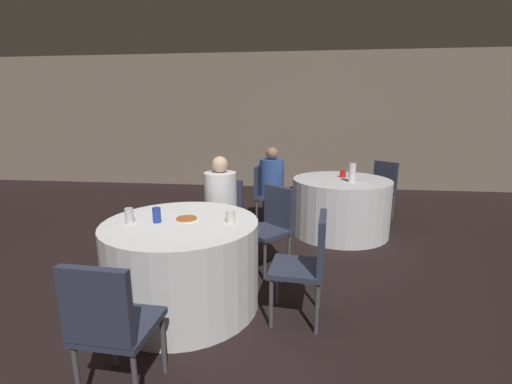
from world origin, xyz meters
TOP-DOWN VIEW (x-y plane):
  - ground_plane at (0.00, 0.00)m, footprint 16.00×16.00m
  - wall_back at (0.00, 4.81)m, footprint 16.00×0.06m
  - table_near at (-0.12, -0.04)m, footprint 1.26×1.26m
  - table_far at (1.41, 1.94)m, footprint 1.29×1.29m
  - chair_near_northeast at (0.57, 0.74)m, footprint 0.56×0.56m
  - chair_near_north at (0.01, 0.99)m, footprint 0.45×0.45m
  - chair_near_east at (0.91, -0.15)m, footprint 0.44×0.44m
  - chair_near_south at (-0.18, -1.08)m, footprint 0.42×0.42m
  - chair_far_northeast at (2.11, 2.72)m, footprint 0.56×0.56m
  - chair_far_west at (0.38, 2.15)m, footprint 0.47×0.47m
  - person_blue_shirt at (0.53, 2.12)m, footprint 0.51×0.38m
  - person_white_shirt at (-0.01, 0.84)m, footprint 0.37×0.51m
  - pizza_plate_near at (-0.09, 0.01)m, footprint 0.21×0.21m
  - soda_can_silver at (-0.52, -0.12)m, footprint 0.07×0.07m
  - soda_can_blue at (-0.30, -0.08)m, footprint 0.07×0.07m
  - cup_near at (0.28, 0.00)m, footprint 0.08×0.08m
  - bottle_far at (1.50, 1.77)m, footprint 0.09×0.09m
  - cup_far at (1.44, 2.09)m, footprint 0.08×0.08m

SIDE VIEW (x-z plane):
  - ground_plane at x=0.00m, z-range 0.00..0.00m
  - table_near at x=-0.12m, z-range 0.00..0.74m
  - table_far at x=1.41m, z-range 0.00..0.74m
  - chair_near_northeast at x=0.57m, z-range 0.09..0.96m
  - chair_near_north at x=0.01m, z-range 0.09..0.96m
  - chair_near_east at x=0.91m, z-range 0.09..0.96m
  - chair_near_south at x=-0.18m, z-range 0.09..0.96m
  - chair_far_northeast at x=2.11m, z-range 0.09..0.96m
  - chair_far_west at x=0.38m, z-range 0.09..0.96m
  - person_blue_shirt at x=0.53m, z-range 0.01..1.15m
  - person_white_shirt at x=-0.01m, z-range 0.01..1.17m
  - pizza_plate_near at x=-0.09m, z-range 0.74..0.76m
  - cup_far at x=1.44m, z-range 0.74..0.83m
  - cup_near at x=0.28m, z-range 0.74..0.83m
  - soda_can_silver at x=-0.52m, z-range 0.74..0.86m
  - soda_can_blue at x=-0.30m, z-range 0.74..0.86m
  - bottle_far at x=1.50m, z-range 0.74..0.98m
  - wall_back at x=0.00m, z-range 0.00..2.80m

